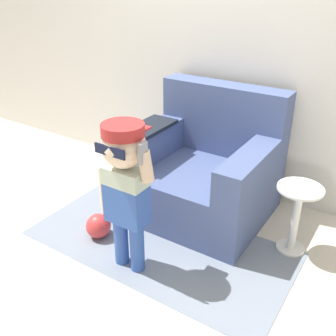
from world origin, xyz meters
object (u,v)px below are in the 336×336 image
(armchair, at_px, (204,170))
(person_child, at_px, (125,177))
(toy_ball, at_px, (98,226))
(side_table, at_px, (296,213))

(armchair, height_order, person_child, person_child)
(armchair, xyz_separation_m, toy_ball, (-0.47, -0.80, -0.26))
(toy_ball, bearing_deg, person_child, -18.26)
(person_child, bearing_deg, toy_ball, 161.74)
(armchair, bearing_deg, side_table, -10.41)
(side_table, relative_size, toy_ball, 2.73)
(armchair, relative_size, toy_ball, 5.79)
(toy_ball, bearing_deg, side_table, 26.66)
(person_child, distance_m, side_table, 1.24)
(armchair, bearing_deg, toy_ball, -120.61)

